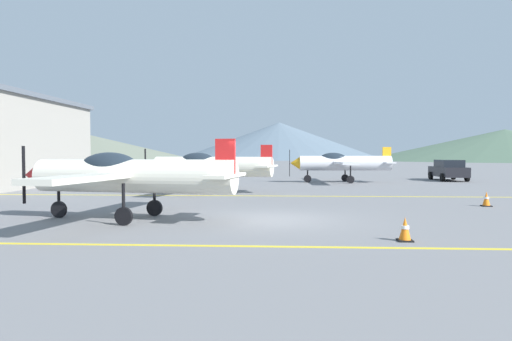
# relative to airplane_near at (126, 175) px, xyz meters

# --- Properties ---
(ground_plane) EXTENTS (400.00, 400.00, 0.00)m
(ground_plane) POSITION_rel_airplane_near_xyz_m (4.62, 0.50, -1.45)
(ground_plane) COLOR slate
(apron_line_near) EXTENTS (80.00, 0.16, 0.01)m
(apron_line_near) POSITION_rel_airplane_near_xyz_m (4.62, -4.01, -1.45)
(apron_line_near) COLOR yellow
(apron_line_near) RESTS_ON ground_plane
(apron_line_far) EXTENTS (80.00, 0.16, 0.01)m
(apron_line_far) POSITION_rel_airplane_near_xyz_m (4.62, 8.55, -1.45)
(apron_line_far) COLOR yellow
(apron_line_far) RESTS_ON ground_plane
(airplane_near) EXTENTS (7.53, 8.63, 2.58)m
(airplane_near) POSITION_rel_airplane_near_xyz_m (0.00, 0.00, 0.00)
(airplane_near) COLOR silver
(airplane_near) RESTS_ON ground_plane
(airplane_mid) EXTENTS (7.54, 8.61, 2.58)m
(airplane_mid) POSITION_rel_airplane_near_xyz_m (0.91, 10.58, 0.00)
(airplane_mid) COLOR silver
(airplane_mid) RESTS_ON ground_plane
(airplane_far) EXTENTS (7.47, 8.60, 2.58)m
(airplane_far) POSITION_rel_airplane_near_xyz_m (9.25, 19.55, 0.00)
(airplane_far) COLOR silver
(airplane_far) RESTS_ON ground_plane
(car_sedan) EXTENTS (2.03, 4.31, 1.62)m
(car_sedan) POSITION_rel_airplane_near_xyz_m (17.90, 22.41, -0.61)
(car_sedan) COLOR black
(car_sedan) RESTS_ON ground_plane
(traffic_cone_front) EXTENTS (0.36, 0.36, 0.59)m
(traffic_cone_front) POSITION_rel_airplane_near_xyz_m (13.19, 4.55, -1.16)
(traffic_cone_front) COLOR black
(traffic_cone_front) RESTS_ON ground_plane
(traffic_cone_side) EXTENTS (0.36, 0.36, 0.59)m
(traffic_cone_side) POSITION_rel_airplane_near_xyz_m (7.98, -3.15, -1.16)
(traffic_cone_side) COLOR black
(traffic_cone_side) RESTS_ON ground_plane
(hill_left) EXTENTS (67.36, 67.36, 7.96)m
(hill_left) POSITION_rel_airplane_near_xyz_m (-57.69, 134.39, 2.53)
(hill_left) COLOR slate
(hill_left) RESTS_ON ground_plane
(hill_centerleft) EXTENTS (70.88, 70.88, 12.88)m
(hill_centerleft) POSITION_rel_airplane_near_xyz_m (3.70, 149.15, 4.99)
(hill_centerleft) COLOR slate
(hill_centerleft) RESTS_ON ground_plane
(hill_centerright) EXTENTS (80.47, 80.47, 9.02)m
(hill_centerright) POSITION_rel_airplane_near_xyz_m (69.24, 124.30, 3.06)
(hill_centerright) COLOR #4C6651
(hill_centerright) RESTS_ON ground_plane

